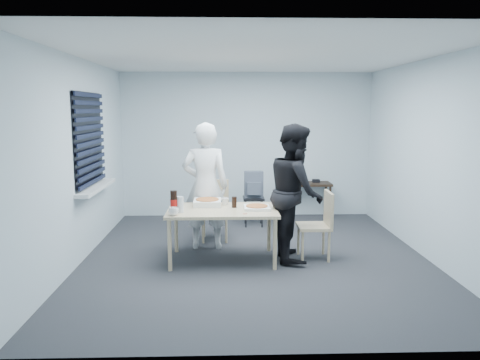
{
  "coord_description": "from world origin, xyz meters",
  "views": [
    {
      "loc": [
        -0.4,
        -5.99,
        1.95
      ],
      "look_at": [
        -0.2,
        0.1,
        1.02
      ],
      "focal_mm": 35.0,
      "sensor_mm": 36.0,
      "label": 1
    }
  ],
  "objects_px": {
    "chair_right": "(320,220)",
    "side_table": "(304,187)",
    "person_black": "(295,192)",
    "soda_bottle": "(174,202)",
    "chair_far": "(215,205)",
    "mug_b": "(225,201)",
    "person_white": "(205,186)",
    "mug_a": "(174,211)",
    "stool": "(254,204)",
    "backpack": "(254,185)",
    "dining_table": "(223,214)"
  },
  "relations": [
    {
      "from": "chair_far",
      "to": "soda_bottle",
      "type": "bearing_deg",
      "value": -111.2
    },
    {
      "from": "stool",
      "to": "backpack",
      "type": "bearing_deg",
      "value": -90.0
    },
    {
      "from": "chair_far",
      "to": "person_black",
      "type": "xyz_separation_m",
      "value": [
        1.07,
        -0.97,
        0.37
      ]
    },
    {
      "from": "chair_right",
      "to": "backpack",
      "type": "xyz_separation_m",
      "value": [
        -0.76,
        1.77,
        0.19
      ]
    },
    {
      "from": "person_black",
      "to": "chair_far",
      "type": "bearing_deg",
      "value": 47.7
    },
    {
      "from": "backpack",
      "to": "dining_table",
      "type": "bearing_deg",
      "value": -117.91
    },
    {
      "from": "chair_right",
      "to": "side_table",
      "type": "relative_size",
      "value": 0.93
    },
    {
      "from": "chair_far",
      "to": "stool",
      "type": "distance_m",
      "value": 1.02
    },
    {
      "from": "dining_table",
      "to": "chair_far",
      "type": "distance_m",
      "value": 1.06
    },
    {
      "from": "person_white",
      "to": "backpack",
      "type": "bearing_deg",
      "value": -121.51
    },
    {
      "from": "chair_right",
      "to": "mug_b",
      "type": "distance_m",
      "value": 1.28
    },
    {
      "from": "mug_b",
      "to": "side_table",
      "type": "bearing_deg",
      "value": 56.12
    },
    {
      "from": "chair_right",
      "to": "soda_bottle",
      "type": "xyz_separation_m",
      "value": [
        -1.88,
        -0.23,
        0.3
      ]
    },
    {
      "from": "dining_table",
      "to": "mug_a",
      "type": "bearing_deg",
      "value": -149.73
    },
    {
      "from": "person_white",
      "to": "person_black",
      "type": "xyz_separation_m",
      "value": [
        1.19,
        -0.51,
        0.0
      ]
    },
    {
      "from": "person_white",
      "to": "backpack",
      "type": "relative_size",
      "value": 4.03
    },
    {
      "from": "backpack",
      "to": "side_table",
      "type": "bearing_deg",
      "value": 19.54
    },
    {
      "from": "person_white",
      "to": "side_table",
      "type": "distance_m",
      "value": 2.51
    },
    {
      "from": "person_white",
      "to": "backpack",
      "type": "height_order",
      "value": "person_white"
    },
    {
      "from": "dining_table",
      "to": "person_black",
      "type": "bearing_deg",
      "value": 4.4
    },
    {
      "from": "soda_bottle",
      "to": "side_table",
      "type": "bearing_deg",
      "value": 51.43
    },
    {
      "from": "dining_table",
      "to": "side_table",
      "type": "relative_size",
      "value": 1.47
    },
    {
      "from": "dining_table",
      "to": "person_black",
      "type": "distance_m",
      "value": 0.99
    },
    {
      "from": "backpack",
      "to": "stool",
      "type": "bearing_deg",
      "value": 77.91
    },
    {
      "from": "person_white",
      "to": "mug_b",
      "type": "distance_m",
      "value": 0.45
    },
    {
      "from": "chair_far",
      "to": "backpack",
      "type": "distance_m",
      "value": 1.01
    },
    {
      "from": "dining_table",
      "to": "chair_far",
      "type": "xyz_separation_m",
      "value": [
        -0.12,
        1.04,
        -0.11
      ]
    },
    {
      "from": "soda_bottle",
      "to": "stool",
      "type": "bearing_deg",
      "value": 61.1
    },
    {
      "from": "person_black",
      "to": "soda_bottle",
      "type": "relative_size",
      "value": 6.38
    },
    {
      "from": "mug_a",
      "to": "chair_far",
      "type": "bearing_deg",
      "value": 71.38
    },
    {
      "from": "person_white",
      "to": "person_black",
      "type": "height_order",
      "value": "same"
    },
    {
      "from": "chair_far",
      "to": "side_table",
      "type": "distance_m",
      "value": 2.08
    },
    {
      "from": "chair_far",
      "to": "mug_b",
      "type": "distance_m",
      "value": 0.82
    },
    {
      "from": "mug_a",
      "to": "mug_b",
      "type": "relative_size",
      "value": 1.23
    },
    {
      "from": "chair_far",
      "to": "soda_bottle",
      "type": "distance_m",
      "value": 1.36
    },
    {
      "from": "side_table",
      "to": "person_black",
      "type": "bearing_deg",
      "value": -102.57
    },
    {
      "from": "side_table",
      "to": "stool",
      "type": "relative_size",
      "value": 1.96
    },
    {
      "from": "person_white",
      "to": "person_black",
      "type": "relative_size",
      "value": 1.0
    },
    {
      "from": "stool",
      "to": "mug_a",
      "type": "relative_size",
      "value": 3.94
    },
    {
      "from": "soda_bottle",
      "to": "person_white",
      "type": "bearing_deg",
      "value": 65.1
    },
    {
      "from": "chair_right",
      "to": "person_white",
      "type": "height_order",
      "value": "person_white"
    },
    {
      "from": "stool",
      "to": "mug_a",
      "type": "xyz_separation_m",
      "value": [
        -1.1,
        -2.17,
        0.36
      ]
    },
    {
      "from": "side_table",
      "to": "chair_far",
      "type": "bearing_deg",
      "value": -139.5
    },
    {
      "from": "chair_far",
      "to": "soda_bottle",
      "type": "height_order",
      "value": "soda_bottle"
    },
    {
      "from": "chair_right",
      "to": "stool",
      "type": "bearing_deg",
      "value": 113.2
    },
    {
      "from": "mug_a",
      "to": "soda_bottle",
      "type": "height_order",
      "value": "soda_bottle"
    },
    {
      "from": "person_white",
      "to": "mug_b",
      "type": "relative_size",
      "value": 17.7
    },
    {
      "from": "chair_right",
      "to": "side_table",
      "type": "height_order",
      "value": "chair_right"
    },
    {
      "from": "chair_right",
      "to": "mug_a",
      "type": "xyz_separation_m",
      "value": [
        -1.86,
        -0.38,
        0.22
      ]
    },
    {
      "from": "chair_right",
      "to": "mug_a",
      "type": "distance_m",
      "value": 1.92
    }
  ]
}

